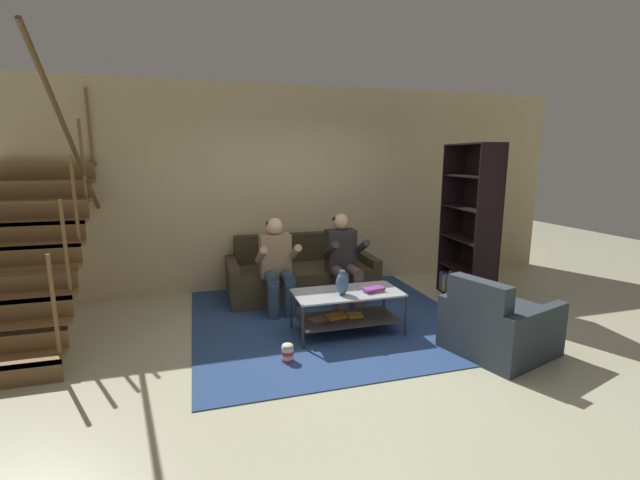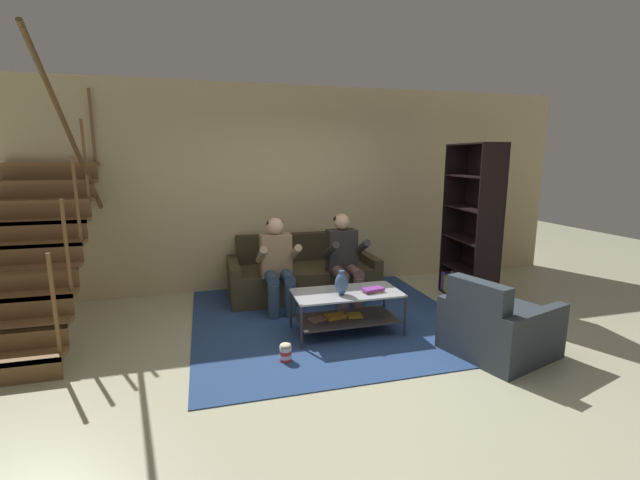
{
  "view_description": "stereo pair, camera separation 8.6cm",
  "coord_description": "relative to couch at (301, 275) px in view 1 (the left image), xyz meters",
  "views": [
    {
      "loc": [
        -1.51,
        -3.7,
        1.9
      ],
      "look_at": [
        -0.14,
        0.98,
        0.96
      ],
      "focal_mm": 24.0,
      "sensor_mm": 36.0,
      "label": 1
    },
    {
      "loc": [
        -1.43,
        -3.72,
        1.9
      ],
      "look_at": [
        -0.14,
        0.98,
        0.96
      ],
      "focal_mm": 24.0,
      "sensor_mm": 36.0,
      "label": 2
    }
  ],
  "objects": [
    {
      "name": "ground",
      "position": [
        0.14,
        -1.93,
        -0.27
      ],
      "size": [
        16.8,
        16.8,
        0.0
      ],
      "primitive_type": "plane",
      "color": "#BBBB96"
    },
    {
      "name": "back_partition",
      "position": [
        0.14,
        0.53,
        1.18
      ],
      "size": [
        8.4,
        0.12,
        2.9
      ],
      "primitive_type": "cube",
      "color": "#CDB888",
      "rests_on": "ground"
    },
    {
      "name": "staircase_run",
      "position": [
        -3.04,
        -0.51,
        0.87
      ],
      "size": [
        1.07,
        2.57,
        2.96
      ],
      "color": "brown",
      "rests_on": "ground"
    },
    {
      "name": "couch",
      "position": [
        0.0,
        0.0,
        0.0
      ],
      "size": [
        2.02,
        0.93,
        0.81
      ],
      "color": "#3E3723",
      "rests_on": "ground"
    },
    {
      "name": "person_seated_left",
      "position": [
        -0.44,
        -0.55,
        0.36
      ],
      "size": [
        0.5,
        0.58,
        1.16
      ],
      "color": "#2D435E",
      "rests_on": "ground"
    },
    {
      "name": "person_seated_right",
      "position": [
        0.44,
        -0.54,
        0.37
      ],
      "size": [
        0.5,
        0.58,
        1.18
      ],
      "color": "brown",
      "rests_on": "ground"
    },
    {
      "name": "coffee_table",
      "position": [
        0.16,
        -1.45,
        0.04
      ],
      "size": [
        1.16,
        0.58,
        0.47
      ],
      "color": "#B1B5BC",
      "rests_on": "ground"
    },
    {
      "name": "area_rug",
      "position": [
        0.08,
        -0.85,
        -0.27
      ],
      "size": [
        3.13,
        3.4,
        0.01
      ],
      "color": "navy",
      "rests_on": "ground"
    },
    {
      "name": "vase",
      "position": [
        0.08,
        -1.52,
        0.32
      ],
      "size": [
        0.14,
        0.14,
        0.26
      ],
      "color": "#3B5B82",
      "rests_on": "coffee_table"
    },
    {
      "name": "book_stack",
      "position": [
        0.44,
        -1.52,
        0.22
      ],
      "size": [
        0.25,
        0.16,
        0.05
      ],
      "color": "#9F7550",
      "rests_on": "coffee_table"
    },
    {
      "name": "bookshelf",
      "position": [
        2.14,
        -0.79,
        0.61
      ],
      "size": [
        0.45,
        0.98,
        2.08
      ],
      "color": "black",
      "rests_on": "ground"
    },
    {
      "name": "armchair",
      "position": [
        1.43,
        -2.32,
        0.0
      ],
      "size": [
        1.08,
        1.05,
        0.79
      ],
      "color": "#303841",
      "rests_on": "ground"
    },
    {
      "name": "popcorn_tub",
      "position": [
        -0.61,
        -1.95,
        -0.18
      ],
      "size": [
        0.11,
        0.11,
        0.18
      ],
      "color": "red",
      "rests_on": "ground"
    }
  ]
}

